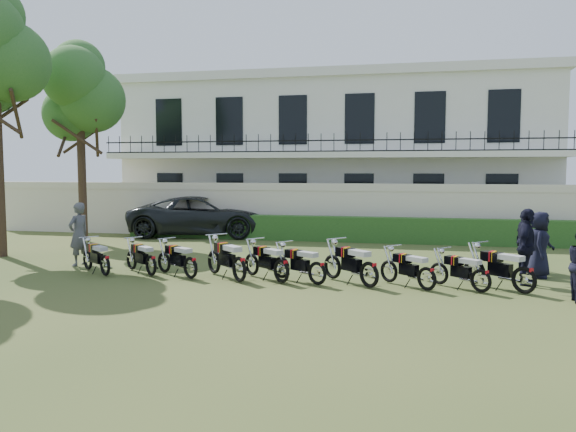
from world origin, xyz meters
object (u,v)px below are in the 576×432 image
object	(u,v)px
officer_3	(539,245)
officer_4	(542,245)
tree_west_near	(80,92)
officer_5	(524,241)
motorcycle_2	(190,262)
officer_2	(526,247)
motorcycle_1	(151,260)
motorcycle_7	(427,273)
motorcycle_8	(481,275)
inspector	(79,234)
suv	(202,216)
motorcycle_0	(105,260)
motorcycle_6	(369,268)
motorcycle_4	(281,265)
motorcycle_5	(317,268)
motorcycle_9	(524,273)
motorcycle_3	(239,263)

from	to	relation	value
officer_3	officer_4	size ratio (longest dim) A/B	1.10
tree_west_near	officer_5	distance (m)	16.95
motorcycle_2	officer_2	bearing A→B (deg)	-49.99
tree_west_near	motorcycle_1	xyz separation A→B (m)	(5.89, -6.22, -5.45)
motorcycle_1	motorcycle_2	size ratio (longest dim) A/B	0.92
motorcycle_7	motorcycle_8	bearing A→B (deg)	-46.18
motorcycle_8	officer_2	world-z (taller)	officer_2
officer_4	tree_west_near	bearing A→B (deg)	74.12
officer_3	inspector	bearing A→B (deg)	107.24
motorcycle_1	officer_2	world-z (taller)	officer_2
suv	officer_5	size ratio (longest dim) A/B	3.55
tree_west_near	motorcycle_0	bearing A→B (deg)	-54.16
officer_3	motorcycle_7	bearing A→B (deg)	142.40
motorcycle_2	motorcycle_6	world-z (taller)	motorcycle_6
motorcycle_4	motorcycle_8	bearing A→B (deg)	-51.83
motorcycle_8	officer_5	size ratio (longest dim) A/B	0.80
officer_5	inspector	bearing A→B (deg)	89.75
motorcycle_5	officer_4	distance (m)	6.46
motorcycle_5	motorcycle_9	bearing A→B (deg)	-58.02
motorcycle_5	suv	distance (m)	11.37
motorcycle_7	suv	size ratio (longest dim) A/B	0.22
motorcycle_2	motorcycle_9	distance (m)	8.19
officer_3	motorcycle_8	bearing A→B (deg)	156.92
officer_2	motorcycle_0	bearing A→B (deg)	114.48
motorcycle_3	motorcycle_8	size ratio (longest dim) A/B	1.13
inspector	officer_3	distance (m)	13.10
motorcycle_0	officer_3	distance (m)	11.63
motorcycle_1	officer_5	world-z (taller)	officer_5
motorcycle_5	motorcycle_8	bearing A→B (deg)	-58.87
motorcycle_4	officer_3	xyz separation A→B (m)	(6.52, 2.29, 0.41)
tree_west_near	motorcycle_7	distance (m)	15.62
motorcycle_8	officer_5	xyz separation A→B (m)	(1.55, 3.33, 0.43)
motorcycle_1	tree_west_near	bearing A→B (deg)	80.91
suv	motorcycle_8	bearing A→B (deg)	-141.08
tree_west_near	officer_5	world-z (taller)	tree_west_near
motorcycle_0	officer_2	bearing A→B (deg)	-46.63
motorcycle_9	officer_4	xyz separation A→B (m)	(0.97, 2.82, 0.30)
motorcycle_4	motorcycle_6	size ratio (longest dim) A/B	0.98
officer_3	motorcycle_4	bearing A→B (deg)	122.58
motorcycle_1	officer_4	xyz separation A→B (m)	(10.35, 2.60, 0.36)
motorcycle_0	motorcycle_6	size ratio (longest dim) A/B	0.95
motorcycle_6	officer_3	size ratio (longest dim) A/B	0.88
motorcycle_4	motorcycle_5	bearing A→B (deg)	-53.21
motorcycle_4	officer_3	world-z (taller)	officer_3
motorcycle_1	motorcycle_4	xyz separation A→B (m)	(3.65, -0.20, 0.04)
motorcycle_9	officer_5	distance (m)	3.35
motorcycle_8	tree_west_near	bearing A→B (deg)	105.44
motorcycle_0	motorcycle_4	size ratio (longest dim) A/B	0.96
tree_west_near	inspector	size ratio (longest dim) A/B	4.16
motorcycle_1	officer_3	xyz separation A→B (m)	(10.17, 2.09, 0.44)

